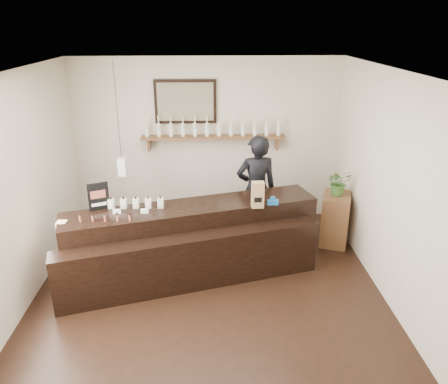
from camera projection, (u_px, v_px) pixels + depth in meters
ground at (209, 296)px, 5.65m from camera, size 5.00×5.00×0.00m
room_shell at (207, 171)px, 5.03m from camera, size 5.00×5.00×5.00m
back_wall_decor at (198, 122)px, 7.21m from camera, size 2.66×0.96×1.69m
counter at (193, 244)px, 6.01m from camera, size 3.53×1.85×1.14m
promo_sign at (98, 196)px, 5.74m from camera, size 0.26×0.13×0.38m
paper_bag at (258, 195)px, 5.83m from camera, size 0.16×0.13×0.36m
tape_dispenser at (273, 201)px, 5.95m from camera, size 0.15×0.06×0.12m
side_cabinet at (335, 219)px, 6.87m from camera, size 0.57×0.66×0.82m
potted_plant at (339, 182)px, 6.65m from camera, size 0.41×0.37×0.41m
shopkeeper at (256, 183)px, 6.76m from camera, size 0.78×0.57×1.96m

